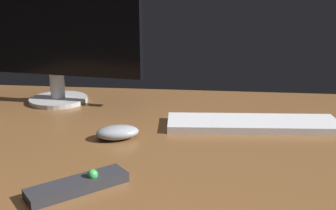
{
  "coord_description": "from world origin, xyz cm",
  "views": [
    {
      "loc": [
        17.2,
        -90.02,
        35.44
      ],
      "look_at": [
        6.81,
        2.94,
        8.0
      ],
      "focal_mm": 42.74,
      "sensor_mm": 36.0,
      "label": 1
    }
  ],
  "objects_px": {
    "monitor": "(53,30)",
    "media_remote": "(79,185)",
    "computer_mouse": "(117,132)",
    "keyboard": "(253,124)"
  },
  "relations": [
    {
      "from": "keyboard",
      "to": "computer_mouse",
      "type": "height_order",
      "value": "computer_mouse"
    },
    {
      "from": "monitor",
      "to": "keyboard",
      "type": "xyz_separation_m",
      "value": [
        0.57,
        -0.17,
        -0.21
      ]
    },
    {
      "from": "computer_mouse",
      "to": "media_remote",
      "type": "xyz_separation_m",
      "value": [
        -0.01,
        -0.25,
        -0.01
      ]
    },
    {
      "from": "monitor",
      "to": "keyboard",
      "type": "bearing_deg",
      "value": -8.37
    },
    {
      "from": "keyboard",
      "to": "media_remote",
      "type": "height_order",
      "value": "media_remote"
    },
    {
      "from": "monitor",
      "to": "computer_mouse",
      "type": "distance_m",
      "value": 0.43
    },
    {
      "from": "media_remote",
      "to": "keyboard",
      "type": "bearing_deg",
      "value": 6.25
    },
    {
      "from": "monitor",
      "to": "media_remote",
      "type": "relative_size",
      "value": 3.28
    },
    {
      "from": "monitor",
      "to": "media_remote",
      "type": "xyz_separation_m",
      "value": [
        0.24,
        -0.53,
        -0.21
      ]
    },
    {
      "from": "keyboard",
      "to": "monitor",
      "type": "bearing_deg",
      "value": 159.08
    }
  ]
}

